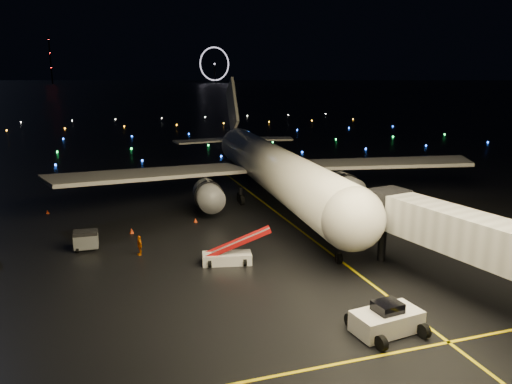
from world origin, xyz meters
The scene contains 14 objects.
ground centered at (0.00, 300.00, 0.00)m, with size 2000.00×2000.00×0.00m, color black.
lane_centre centered at (12.00, 15.00, 0.01)m, with size 0.25×80.00×0.02m, color yellow.
airliner centered at (13.06, 27.72, 7.75)m, with size 54.69×51.95×15.49m, color silver, non-canonical shape.
pushback_tug centered at (8.97, -7.70, 1.05)m, with size 4.41×2.31×2.10m, color silver.
belt_loader centered at (2.21, 7.02, 1.52)m, with size 6.27×1.71×3.04m, color silver, non-canonical shape.
crew_c centered at (-4.89, 11.53, 0.93)m, with size 1.08×0.45×1.85m, color #E36702.
safety_cone_0 centered at (1.97, 20.05, 0.25)m, with size 0.44×0.44×0.50m, color #EF4013.
safety_cone_1 centered at (5.20, 26.38, 0.25)m, with size 0.45×0.45×0.51m, color #EF4013.
safety_cone_2 centered at (-5.14, 18.20, 0.28)m, with size 0.49×0.49×0.55m, color #EF4013.
safety_cone_3 centered at (-14.09, 28.97, 0.22)m, with size 0.40×0.40×0.45m, color #EF4013.
ferris_wheel centered at (170.00, 720.00, 26.00)m, with size 50.00×4.00×52.00m, color black, non-canonical shape.
radio_mast centered at (-60.00, 740.00, 32.00)m, with size 1.80×1.80×64.00m, color black.
taxiway_lights centered at (0.00, 106.00, 0.18)m, with size 164.00×92.00×0.36m, color black, non-canonical shape.
baggage_cart_0 centered at (-9.56, 14.47, 0.93)m, with size 2.18×1.53×1.85m, color gray.
Camera 1 is at (-8.02, -32.90, 16.39)m, focal length 35.00 mm.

